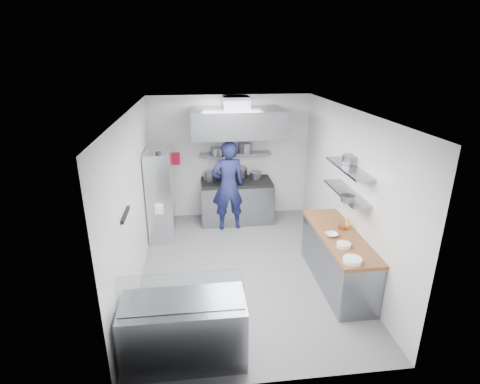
{
  "coord_description": "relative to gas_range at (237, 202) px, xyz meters",
  "views": [
    {
      "loc": [
        -0.76,
        -5.78,
        3.65
      ],
      "look_at": [
        0.0,
        0.6,
        1.25
      ],
      "focal_mm": 28.0,
      "sensor_mm": 36.0,
      "label": 1
    }
  ],
  "objects": [
    {
      "name": "rack_bin_b",
      "position": [
        -1.63,
        -0.71,
        0.85
      ],
      "size": [
        0.15,
        0.19,
        0.17
      ],
      "primitive_type": "cube",
      "color": "yellow",
      "rests_on": "wire_rack"
    },
    {
      "name": "squeeze_bottle",
      "position": [
        1.59,
        -2.49,
        0.54
      ],
      "size": [
        0.07,
        0.07,
        0.18
      ],
      "primitive_type": "cylinder",
      "color": "yellow",
      "rests_on": "prep_counter_top"
    },
    {
      "name": "wire_rack",
      "position": [
        -1.63,
        -0.59,
        0.48
      ],
      "size": [
        0.5,
        0.9,
        1.85
      ],
      "primitive_type": "cube",
      "color": "silver",
      "rests_on": "floor"
    },
    {
      "name": "hood_duct",
      "position": [
        0.0,
        0.05,
        2.23
      ],
      "size": [
        0.55,
        0.55,
        0.24
      ],
      "primitive_type": "cube",
      "color": "slate",
      "rests_on": "extractor_hood"
    },
    {
      "name": "wall_shelf_lower",
      "position": [
        1.54,
        -2.4,
        1.05
      ],
      "size": [
        0.3,
        1.3,
        0.04
      ],
      "primitive_type": "cube",
      "color": "gray",
      "rests_on": "wall_right"
    },
    {
      "name": "stock_pot_right",
      "position": [
        0.44,
        0.11,
        0.59
      ],
      "size": [
        0.27,
        0.27,
        0.16
      ],
      "primitive_type": "cylinder",
      "color": "slate",
      "rests_on": "cooktop"
    },
    {
      "name": "prep_counter_base",
      "position": [
        1.38,
        -2.7,
        -0.03
      ],
      "size": [
        0.62,
        2.0,
        0.84
      ],
      "primitive_type": "cube",
      "color": "gray",
      "rests_on": "floor"
    },
    {
      "name": "over_range_shelf",
      "position": [
        0.0,
        0.24,
        1.07
      ],
      "size": [
        1.6,
        0.3,
        0.04
      ],
      "primitive_type": "cube",
      "color": "gray",
      "rests_on": "wall_back"
    },
    {
      "name": "shelf_pot_d",
      "position": [
        1.64,
        -2.22,
        1.56
      ],
      "size": [
        0.28,
        0.28,
        0.14
      ],
      "primitive_type": "cylinder",
      "color": "slate",
      "rests_on": "wall_shelf_upper"
    },
    {
      "name": "red_firebox",
      "position": [
        -1.35,
        0.34,
        0.97
      ],
      "size": [
        0.22,
        0.1,
        0.26
      ],
      "primitive_type": "cube",
      "color": "red",
      "rests_on": "wall_back"
    },
    {
      "name": "plate_stack_a",
      "position": [
        1.24,
        -3.54,
        0.48
      ],
      "size": [
        0.26,
        0.26,
        0.06
      ],
      "primitive_type": "cylinder",
      "color": "white",
      "rests_on": "prep_counter_top"
    },
    {
      "name": "rack_jar",
      "position": [
        -1.58,
        -0.87,
        1.35
      ],
      "size": [
        0.11,
        0.11,
        0.18
      ],
      "primitive_type": "cylinder",
      "color": "black",
      "rests_on": "wire_rack"
    },
    {
      "name": "wall_back",
      "position": [
        -0.1,
        0.4,
        0.95
      ],
      "size": [
        3.6,
        2.8,
        0.02
      ],
      "primitive_type": "cube",
      "rotation": [
        1.57,
        0.0,
        0.0
      ],
      "color": "white",
      "rests_on": "floor"
    },
    {
      "name": "shelf_pot_c",
      "position": [
        1.4,
        -2.82,
        1.12
      ],
      "size": [
        0.21,
        0.21,
        0.1
      ],
      "primitive_type": "cylinder",
      "color": "slate",
      "rests_on": "wall_shelf_lower"
    },
    {
      "name": "prep_counter_top",
      "position": [
        1.38,
        -2.7,
        0.42
      ],
      "size": [
        0.65,
        2.04,
        0.06
      ],
      "primitive_type": "cube",
      "color": "brown",
      "rests_on": "prep_counter_base"
    },
    {
      "name": "extractor_hood",
      "position": [
        0.0,
        -0.18,
        1.85
      ],
      "size": [
        1.9,
        1.15,
        0.55
      ],
      "primitive_type": "cube",
      "color": "gray",
      "rests_on": "wall_back"
    },
    {
      "name": "wall_shelf_upper",
      "position": [
        1.54,
        -2.4,
        1.47
      ],
      "size": [
        0.3,
        1.3,
        0.04
      ],
      "primitive_type": "cube",
      "color": "gray",
      "rests_on": "wall_right"
    },
    {
      "name": "plate_stack_b",
      "position": [
        1.29,
        -3.1,
        0.48
      ],
      "size": [
        0.21,
        0.21,
        0.06
      ],
      "primitive_type": "cylinder",
      "color": "white",
      "rests_on": "prep_counter_top"
    },
    {
      "name": "gas_range",
      "position": [
        0.0,
        0.0,
        0.0
      ],
      "size": [
        1.6,
        0.8,
        0.9
      ],
      "primitive_type": "cube",
      "color": "gray",
      "rests_on": "floor"
    },
    {
      "name": "shelf_pot_a",
      "position": [
        -0.43,
        0.07,
        1.18
      ],
      "size": [
        0.26,
        0.26,
        0.18
      ],
      "primitive_type": "cylinder",
      "color": "slate",
      "rests_on": "over_range_shelf"
    },
    {
      "name": "display_case",
      "position": [
        -1.1,
        -4.1,
        -0.03
      ],
      "size": [
        1.5,
        0.7,
        0.85
      ],
      "primitive_type": "cube",
      "color": "gray",
      "rests_on": "floor"
    },
    {
      "name": "stock_pot_mid",
      "position": [
        0.11,
        0.26,
        0.63
      ],
      "size": [
        0.32,
        0.32,
        0.24
      ],
      "primitive_type": "cylinder",
      "color": "slate",
      "rests_on": "cooktop"
    },
    {
      "name": "shelf_pot_b",
      "position": [
        0.22,
        0.23,
        1.2
      ],
      "size": [
        0.31,
        0.31,
        0.22
      ],
      "primitive_type": "cylinder",
      "color": "slate",
      "rests_on": "over_range_shelf"
    },
    {
      "name": "wall_right",
      "position": [
        1.7,
        -2.1,
        0.95
      ],
      "size": [
        2.8,
        5.0,
        0.02
      ],
      "primitive_type": "cube",
      "rotation": [
        1.57,
        0.0,
        -1.57
      ],
      "color": "white",
      "rests_on": "floor"
    },
    {
      "name": "display_glass",
      "position": [
        -1.1,
        -4.22,
        0.62
      ],
      "size": [
        1.47,
        0.19,
        0.42
      ],
      "primitive_type": "cube",
      "rotation": [
        -0.38,
        0.0,
        0.0
      ],
      "color": "silver",
      "rests_on": "display_case"
    },
    {
      "name": "copper_pan",
      "position": [
        1.49,
        -2.51,
        0.48
      ],
      "size": [
        0.15,
        0.15,
        0.06
      ],
      "primitive_type": "cylinder",
      "color": "#B45532",
      "rests_on": "prep_counter_top"
    },
    {
      "name": "floor",
      "position": [
        -0.1,
        -2.1,
        -0.45
      ],
      "size": [
        5.0,
        5.0,
        0.0
      ],
      "primitive_type": "plane",
      "color": "slate",
      "rests_on": "ground"
    },
    {
      "name": "cooktop",
      "position": [
        0.0,
        0.0,
        0.48
      ],
      "size": [
        1.57,
        0.78,
        0.06
      ],
      "primitive_type": "cube",
      "color": "black",
      "rests_on": "gas_range"
    },
    {
      "name": "mixing_bowl",
      "position": [
        1.22,
        -2.74,
        0.47
      ],
      "size": [
        0.22,
        0.22,
        0.05
      ],
      "primitive_type": "imported",
      "rotation": [
        0.0,
        0.0,
        0.16
      ],
      "color": "white",
      "rests_on": "prep_counter_top"
    },
    {
      "name": "knife_strip",
      "position": [
        -1.88,
        -3.0,
        1.1
      ],
      "size": [
        0.04,
        0.55,
        0.05
      ],
      "primitive_type": "cube",
      "color": "black",
      "rests_on": "wall_left"
    },
    {
      "name": "wall_front",
      "position": [
        -0.1,
        -4.6,
        0.95
      ],
      "size": [
        3.6,
        2.8,
        0.02
      ],
      "primitive_type": "cube",
      "rotation": [
        -1.57,
        0.0,
        0.0
      ],
      "color": "white",
      "rests_on": "floor"
    },
    {
      "name": "wall_left",
      "position": [
        -1.9,
        -2.1,
        0.95
      ],
      "size": [
        2.8,
        5.0,
        0.02
      ],
      "primitive_type": "cube",
      "rotation": [
        1.57,
        0.0,
        1.57
      ],
      "color": "white",
      "rests_on": "floor"
    },
    {
      "name": "rack_bin_a",
      "position": [
        -1.63,
        -1.03,
        0.35
      ],
      "size": [
        0.15,
        0.19,
        0.17
      ],
      "primitive_type": "cube",
      "color": "white",
      "rests_on": "wire_rack"
    },
    {
      "name": "ceiling",
      "position": [
        -0.1,
        -2.1,
        2.35
      ],
      "size": [
        5.0,
        5.0,
        0.0
      ],
      "primitive_type": "plane",
      "rotation": [
        3.14,
        0.0,
        0.0
      ],
      "color": "silver",
      "rests_on": "wall_back"
    },
    {
      "name": "chef",
      "position": [
        -0.22,
        -0.39,
        0.53
      ],
      "size": [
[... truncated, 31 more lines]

